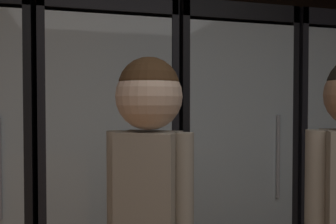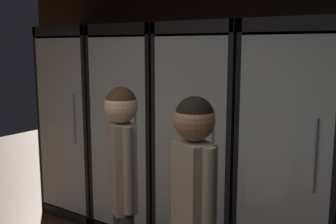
% 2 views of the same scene
% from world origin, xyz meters
% --- Properties ---
extents(wall_back, '(6.00, 0.06, 2.80)m').
position_xyz_m(wall_back, '(0.00, 3.03, 1.40)').
color(wall_back, black).
rests_on(wall_back, ground).
extents(cooler_center, '(0.75, 0.66, 2.02)m').
position_xyz_m(cooler_center, '(-0.36, 2.71, 0.99)').
color(cooler_center, black).
rests_on(cooler_center, ground).
extents(cooler_right, '(0.75, 0.66, 2.02)m').
position_xyz_m(cooler_right, '(0.42, 2.71, 0.99)').
color(cooler_right, black).
rests_on(cooler_right, ground).
extents(cooler_far_right, '(0.75, 0.66, 2.02)m').
position_xyz_m(cooler_far_right, '(1.19, 2.71, 0.99)').
color(cooler_far_right, black).
rests_on(cooler_far_right, ground).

